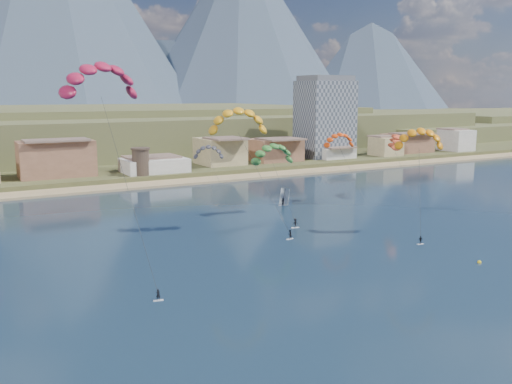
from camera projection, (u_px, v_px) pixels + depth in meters
ground at (380, 309)px, 68.34m from camera, size 2400.00×2400.00×0.00m
beach at (133, 186)px, 159.39m from camera, size 2200.00×12.00×0.90m
land at (2, 121)px, 549.61m from camera, size 2200.00×900.00×4.00m
foothills at (103, 130)px, 277.27m from camera, size 940.00×210.00×18.00m
apartment_tower at (325, 117)px, 215.99m from camera, size 20.00×16.00×32.00m
watchtower at (141, 161)px, 167.59m from camera, size 5.82×5.82×8.60m
kitesurfer_red at (100, 75)px, 71.30m from camera, size 11.58×11.99×31.95m
kitesurfer_yellow at (238, 117)px, 103.26m from camera, size 12.75×14.23×25.85m
kitesurfer_orange at (420, 135)px, 102.66m from camera, size 10.79×10.97×21.54m
kitesurfer_green at (273, 151)px, 119.70m from camera, size 10.52×15.29×18.94m
distant_kite_dark at (208, 150)px, 140.36m from camera, size 8.64×7.10×15.64m
distant_kite_orange at (339, 138)px, 133.68m from camera, size 8.60×6.37×18.91m
distant_kite_red at (395, 139)px, 141.11m from camera, size 7.95×9.18×18.15m
windsurfer at (284, 200)px, 132.58m from camera, size 2.39×2.62×4.11m
buoy at (479, 262)px, 87.18m from camera, size 0.62×0.62×0.62m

